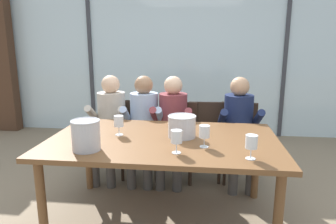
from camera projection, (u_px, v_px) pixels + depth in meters
ground at (174, 172)px, 3.76m from camera, size 14.00×14.00×0.00m
window_glass_panel at (185, 57)px, 5.11m from camera, size 7.14×0.03×2.60m
window_mullion_left at (91, 57)px, 5.27m from camera, size 0.06×0.06×2.60m
window_mullion_right at (285, 58)px, 4.91m from camera, size 0.06×0.06×2.60m
hillside_vineyard at (193, 61)px, 8.92m from camera, size 13.14×2.40×2.01m
dining_table at (163, 146)px, 2.64m from camera, size 1.94×1.16×0.75m
chair_near_curtain at (113, 131)px, 3.73m from camera, size 0.45×0.45×0.86m
chair_left_of_center at (140, 132)px, 3.70m from camera, size 0.50×0.50×0.86m
chair_center at (178, 134)px, 3.61m from camera, size 0.48×0.48×0.86m
chair_right_of_center at (207, 134)px, 3.60m from camera, size 0.46×0.46×0.86m
chair_near_window_right at (238, 135)px, 3.58m from camera, size 0.48×0.48×0.86m
person_beige_jumper at (110, 120)px, 3.55m from camera, size 0.46×0.61×1.18m
person_pale_blue_shirt at (143, 121)px, 3.51m from camera, size 0.47×0.62×1.18m
person_maroon_top at (172, 122)px, 3.47m from camera, size 0.46×0.61×1.18m
person_navy_polo at (239, 124)px, 3.39m from camera, size 0.48×0.62×1.18m
ice_bucket_primary at (182, 126)px, 2.64m from camera, size 0.24×0.24×0.19m
ice_bucket_secondary at (86, 135)px, 2.32m from camera, size 0.22×0.22×0.23m
wine_glass_by_left_taster at (204, 132)px, 2.38m from camera, size 0.08×0.08×0.17m
wine_glass_near_bucket at (176, 138)px, 2.25m from camera, size 0.08×0.08×0.17m
wine_glass_center_pour at (251, 143)px, 2.14m from camera, size 0.08×0.08×0.17m
wine_glass_by_right_taster at (119, 122)px, 2.69m from camera, size 0.08×0.08×0.17m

